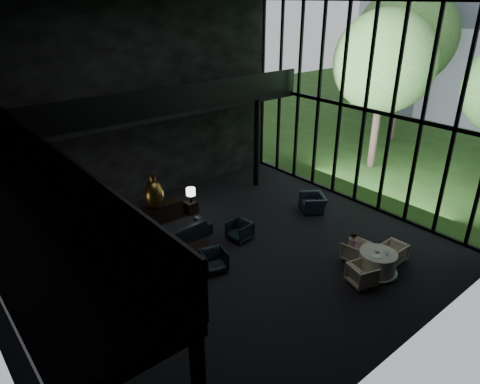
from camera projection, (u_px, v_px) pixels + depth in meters
floor at (228, 257)px, 14.52m from camera, size 14.00×12.00×0.02m
wall_back at (134, 108)px, 17.05m from camera, size 14.00×0.04×8.00m
wall_front at (409, 217)px, 8.64m from camera, size 14.00×0.04×8.00m
curtain_wall at (365, 109)px, 16.87m from camera, size 0.20×12.00×8.00m
mezzanine_left at (11, 200)px, 9.37m from camera, size 2.00×12.00×0.25m
mezzanine_back at (169, 109)px, 16.93m from camera, size 12.00×2.00×0.25m
railing_left at (53, 164)px, 9.70m from camera, size 0.06×12.00×1.00m
railing_back at (182, 98)px, 15.98m from camera, size 12.00×0.06×1.00m
column_nw at (12, 189)px, 14.78m from camera, size 0.24×0.24×4.00m
column_ne at (256, 144)px, 19.26m from camera, size 0.24×0.24×4.00m
tree_near at (384, 62)px, 20.10m from camera, size 4.80×4.80×7.65m
tree_far at (406, 37)px, 24.08m from camera, size 5.60×5.60×8.80m
console at (154, 215)px, 16.50m from camera, size 2.34×0.53×0.74m
bronze_urn at (154, 194)px, 15.97m from camera, size 0.73×0.73×1.36m
side_table_left at (115, 230)px, 15.58m from camera, size 0.53×0.53×0.59m
table_lamp_left at (114, 212)px, 15.22m from camera, size 0.39×0.39×0.66m
side_table_right at (191, 207)px, 17.38m from camera, size 0.46×0.46×0.50m
table_lamp_right at (191, 192)px, 17.04m from camera, size 0.37×0.37×0.62m
sofa at (181, 228)px, 15.37m from camera, size 2.42×0.80×0.94m
lounge_armchair_west at (161, 271)px, 13.24m from camera, size 0.76×0.78×0.64m
lounge_armchair_east at (240, 230)px, 15.42m from camera, size 0.79×0.83×0.79m
lounge_armchair_south at (214, 260)px, 13.66m from camera, size 0.93×0.89×0.80m
window_armchair at (313, 201)px, 17.47m from camera, size 1.14×1.25×0.92m
coffee_table at (199, 253)px, 14.40m from camera, size 0.98×0.98×0.40m
dining_table at (377, 264)px, 13.55m from camera, size 1.32×1.32×0.75m
dining_chair_north at (355, 250)px, 14.18m from camera, size 0.86×0.81×0.80m
dining_chair_east at (394, 252)px, 14.19m from camera, size 0.61×0.65×0.66m
dining_chair_west at (362, 274)px, 13.00m from camera, size 0.88×0.92×0.77m
child at (353, 241)px, 14.01m from camera, size 0.28×0.28×0.61m
plate_a at (377, 256)px, 13.19m from camera, size 0.27×0.27×0.02m
plate_b at (373, 247)px, 13.66m from camera, size 0.26×0.26×0.02m
saucer at (387, 251)px, 13.46m from camera, size 0.19×0.19×0.01m
coffee_cup at (387, 251)px, 13.38m from camera, size 0.11×0.11×0.06m
cereal_bowl at (377, 251)px, 13.40m from camera, size 0.17×0.17×0.08m
cream_pot at (387, 254)px, 13.25m from camera, size 0.08×0.08×0.08m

